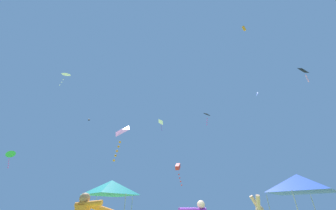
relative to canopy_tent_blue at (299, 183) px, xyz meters
name	(u,v)px	position (x,y,z in m)	size (l,w,h in m)	color
canopy_tent_blue	(299,183)	(0.00, 0.00, 0.00)	(3.27, 3.27, 3.50)	#9E9EA3
canopy_tent_teal	(111,188)	(-12.70, 4.66, 0.23)	(3.52, 3.52, 3.77)	#9E9EA3
kite_red_box	(178,167)	(-6.48, 15.41, 4.00)	(0.97, 1.56, 3.14)	red
kite_white_delta	(66,74)	(-22.30, 8.70, 15.29)	(1.19, 1.18, 2.19)	white
kite_black_box	(89,120)	(-23.33, 21.33, 14.17)	(0.28, 0.60, 0.48)	black
kite_black_delta	(207,114)	(-1.54, 15.15, 12.33)	(1.70, 1.70, 2.47)	black
kite_pink_diamond	(121,132)	(-11.47, 0.82, 3.59)	(1.28, 1.31, 2.77)	pink
kite_blue_diamond	(257,94)	(6.76, 13.70, 15.43)	(0.43, 0.53, 0.67)	blue
kite_black_diamond	(304,71)	(9.57, 6.45, 14.25)	(1.19, 1.19, 2.62)	black
kite_white_diamond	(161,123)	(-9.20, 20.70, 13.35)	(1.22, 1.25, 2.24)	white
kite_green_delta	(10,154)	(-25.20, 8.43, 3.95)	(1.08, 1.14, 1.83)	green
kite_orange_box	(244,28)	(1.73, 3.71, 18.89)	(0.53, 0.47, 0.67)	orange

